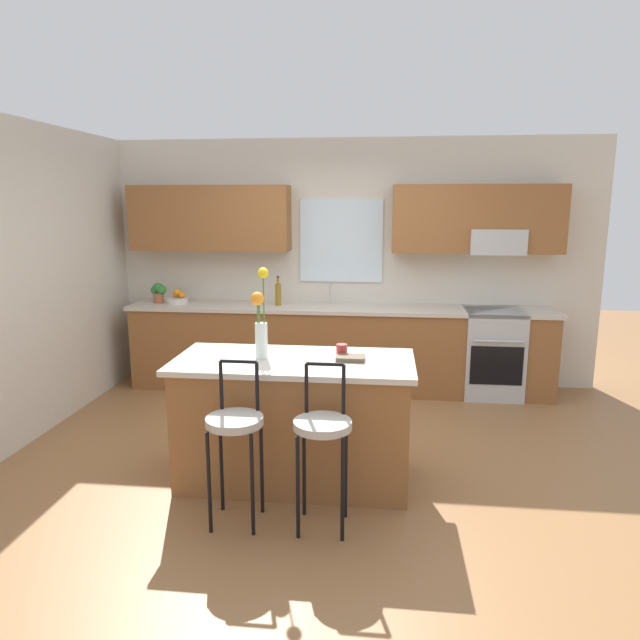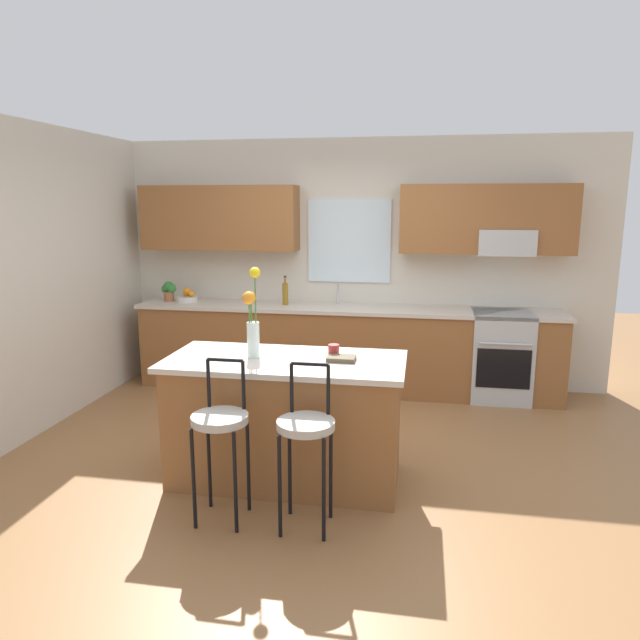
% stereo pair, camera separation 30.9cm
% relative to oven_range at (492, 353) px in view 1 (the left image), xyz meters
% --- Properties ---
extents(ground_plane, '(14.00, 14.00, 0.00)m').
position_rel_oven_range_xyz_m(ground_plane, '(-1.63, -1.68, -0.46)').
color(ground_plane, olive).
extents(wall_left, '(0.12, 4.60, 2.70)m').
position_rel_oven_range_xyz_m(wall_left, '(-4.19, -1.38, 0.89)').
color(wall_left, beige).
rests_on(wall_left, ground).
extents(back_wall_assembly, '(5.60, 0.50, 2.70)m').
position_rel_oven_range_xyz_m(back_wall_assembly, '(-1.60, 0.31, 1.05)').
color(back_wall_assembly, beige).
rests_on(back_wall_assembly, ground).
extents(counter_run, '(4.56, 0.64, 0.92)m').
position_rel_oven_range_xyz_m(counter_run, '(-1.63, 0.02, 0.01)').
color(counter_run, brown).
rests_on(counter_run, ground).
extents(sink_faucet, '(0.02, 0.13, 0.23)m').
position_rel_oven_range_xyz_m(sink_faucet, '(-1.73, 0.17, 0.60)').
color(sink_faucet, '#B7BABC').
rests_on(sink_faucet, counter_run).
extents(oven_range, '(0.60, 0.64, 0.92)m').
position_rel_oven_range_xyz_m(oven_range, '(0.00, 0.00, 0.00)').
color(oven_range, '#B7BABC').
rests_on(oven_range, ground).
extents(kitchen_island, '(1.71, 0.81, 0.92)m').
position_rel_oven_range_xyz_m(kitchen_island, '(-1.77, -2.15, 0.00)').
color(kitchen_island, brown).
rests_on(kitchen_island, ground).
extents(bar_stool_near, '(0.36, 0.36, 1.04)m').
position_rel_oven_range_xyz_m(bar_stool_near, '(-2.05, -2.77, 0.18)').
color(bar_stool_near, black).
rests_on(bar_stool_near, ground).
extents(bar_stool_middle, '(0.36, 0.36, 1.04)m').
position_rel_oven_range_xyz_m(bar_stool_middle, '(-1.50, -2.77, 0.18)').
color(bar_stool_middle, black).
rests_on(bar_stool_middle, ground).
extents(flower_vase, '(0.13, 0.12, 0.65)m').
position_rel_oven_range_xyz_m(flower_vase, '(-2.01, -2.16, 0.75)').
color(flower_vase, silver).
rests_on(flower_vase, kitchen_island).
extents(mug_ceramic, '(0.08, 0.08, 0.09)m').
position_rel_oven_range_xyz_m(mug_ceramic, '(-1.44, -2.03, 0.51)').
color(mug_ceramic, '#A52D28').
rests_on(mug_ceramic, kitchen_island).
extents(cookbook, '(0.20, 0.15, 0.03)m').
position_rel_oven_range_xyz_m(cookbook, '(-1.37, -2.13, 0.48)').
color(cookbook, brown).
rests_on(cookbook, kitchen_island).
extents(fruit_bowl_oranges, '(0.24, 0.24, 0.16)m').
position_rel_oven_range_xyz_m(fruit_bowl_oranges, '(-3.42, 0.03, 0.51)').
color(fruit_bowl_oranges, silver).
rests_on(fruit_bowl_oranges, counter_run).
extents(bottle_olive_oil, '(0.06, 0.06, 0.32)m').
position_rel_oven_range_xyz_m(bottle_olive_oil, '(-2.29, 0.02, 0.59)').
color(bottle_olive_oil, olive).
rests_on(bottle_olive_oil, counter_run).
extents(potted_plant_small, '(0.18, 0.12, 0.23)m').
position_rel_oven_range_xyz_m(potted_plant_small, '(-3.64, 0.02, 0.59)').
color(potted_plant_small, '#9E5B3D').
rests_on(potted_plant_small, counter_run).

